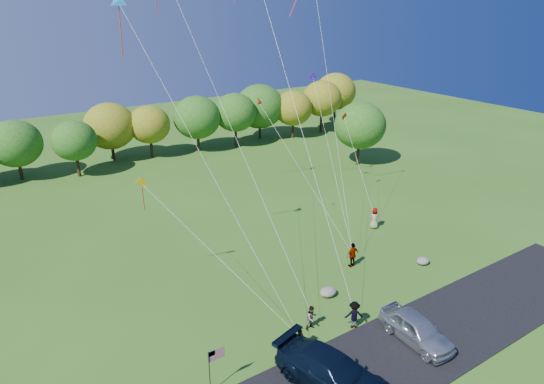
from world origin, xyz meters
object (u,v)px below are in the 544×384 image
Objects in this scene: minivan_navy at (332,372)px; flyer_b at (312,318)px; flyer_e at (374,218)px; flyer_c at (354,315)px; minivan_silver at (416,329)px; flyer_d at (353,255)px; flyer_a at (300,341)px.

flyer_b is at bearing 48.75° from minivan_navy.
flyer_c is at bearing 79.90° from flyer_e.
flyer_e reaches higher than minivan_silver.
minivan_navy is at bearing -177.15° from minivan_silver.
flyer_b is 8.12m from flyer_d.
flyer_d is at bearing 9.44° from flyer_a.
flyer_b reaches higher than flyer_a.
flyer_a is 0.98× the size of flyer_b.
minivan_navy reaches higher than flyer_b.
flyer_e is at bearing 56.67° from minivan_silver.
minivan_navy is 4.09× the size of flyer_a.
flyer_d is at bearing 71.80° from flyer_e.
minivan_silver is at bearing 93.83° from flyer_e.
flyer_a is 0.80× the size of flyer_d.
flyer_d reaches higher than flyer_b.
flyer_d is at bearing 74.11° from minivan_silver.
minivan_navy is 1.32× the size of minivan_silver.
flyer_b is at bearing 13.35° from flyer_a.
flyer_a is 0.87× the size of flyer_c.
flyer_d is (8.80, 5.39, 0.19)m from flyer_a.
flyer_a is at bearing 156.34° from minivan_silver.
flyer_b is 2.54m from flyer_c.
flyer_e is at bearing 30.01° from flyer_b.
flyer_c is (3.99, 0.00, 0.12)m from flyer_a.
flyer_d is at bearing 27.27° from minivan_navy.
flyer_c is (-2.06, 2.95, 0.02)m from minivan_silver.
minivan_navy is at bearing 78.53° from flyer_e.
flyer_b is (2.07, 4.29, -0.19)m from minivan_navy.
minivan_silver is 6.74m from flyer_a.
flyer_e is at bearing 9.76° from flyer_a.
flyer_b is 0.83× the size of flyer_e.
flyer_b is 0.88× the size of flyer_c.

